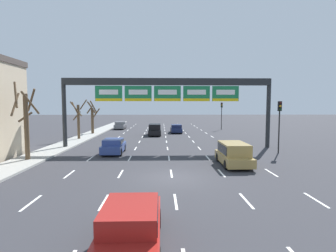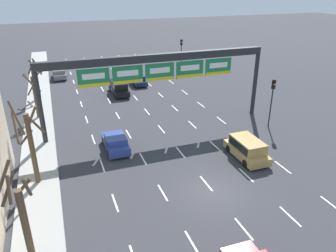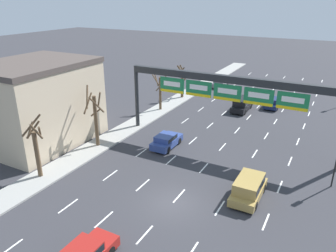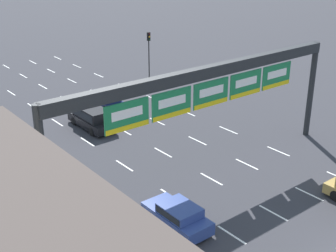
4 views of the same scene
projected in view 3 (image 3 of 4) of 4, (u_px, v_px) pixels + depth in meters
name	position (u px, v px, depth m)	size (l,w,h in m)	color
ground_plane	(173.00, 203.00, 24.36)	(220.00, 220.00, 0.00)	#333338
sidewalk_left	(61.00, 167.00, 29.29)	(2.80, 110.00, 0.15)	#999993
lane_dashes	(230.00, 138.00, 35.42)	(13.32, 67.00, 0.01)	white
sign_gantry	(229.00, 88.00, 31.64)	(21.83, 0.70, 7.24)	#232628
building_near	(37.00, 103.00, 33.38)	(8.97, 11.29, 8.39)	#C6B293
car_blue	(166.00, 140.00, 33.09)	(1.82, 4.01, 1.38)	navy
car_grey	(220.00, 83.00, 55.22)	(1.84, 4.09, 1.40)	slate
suv_black	(242.00, 104.00, 43.71)	(1.85, 4.82, 1.71)	black
car_navy	(273.00, 102.00, 45.09)	(1.80, 4.41, 1.35)	#19234C
suv_gold	(249.00, 187.00, 24.63)	(1.96, 4.34, 1.68)	#A88947
tree_bare_closest	(182.00, 81.00, 48.43)	(2.03, 1.99, 5.02)	brown
tree_bare_second	(160.00, 90.00, 43.13)	(1.99, 2.00, 5.06)	brown
tree_bare_third	(36.00, 147.00, 26.85)	(1.97, 1.78, 5.18)	brown
tree_bare_furthest	(95.00, 116.00, 32.32)	(2.01, 1.80, 6.16)	brown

